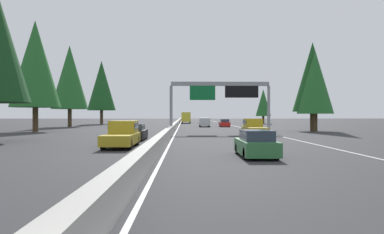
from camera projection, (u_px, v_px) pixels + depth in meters
name	position (u px, v px, depth m)	size (l,w,h in m)	color
ground_plane	(176.00, 128.00, 62.27)	(320.00, 320.00, 0.00)	#2D2D30
median_barrier	(177.00, 123.00, 82.25)	(180.00, 0.56, 0.90)	#9E9B93
shoulder_stripe_right	(236.00, 126.00, 72.49)	(160.00, 0.16, 0.01)	silver
shoulder_stripe_median	(179.00, 126.00, 72.27)	(160.00, 0.16, 0.01)	silver
sign_gantry_overhead	(221.00, 92.00, 46.05)	(0.50, 12.68, 6.44)	gray
sedan_far_left	(256.00, 144.00, 20.00)	(4.40, 1.80, 1.47)	#2D6B38
pickup_mid_center	(254.00, 127.00, 40.32)	(5.60, 2.00, 1.86)	#AD931E
sedan_distant_a	(224.00, 123.00, 69.80)	(4.40, 1.80, 1.47)	red
box_truck_mid_left	(186.00, 117.00, 99.19)	(8.50, 2.40, 2.95)	gold
minivan_distant_b	(204.00, 122.00, 70.50)	(5.00, 1.95, 1.69)	silver
oncoming_near	(122.00, 134.00, 26.11)	(5.60, 2.00, 1.86)	#AD931E
oncoming_far	(136.00, 132.00, 33.30)	(4.40, 1.80, 1.47)	black
conifer_right_near	(312.00, 77.00, 51.24)	(5.49, 5.49, 12.48)	#4C3823
conifer_right_mid	(315.00, 82.00, 50.03)	(4.89, 4.89, 11.11)	#4C3823
conifer_right_far	(263.00, 103.00, 94.43)	(3.92, 3.92, 8.90)	#4C3823
conifer_left_near	(35.00, 64.00, 49.15)	(6.60, 6.60, 15.01)	#4C3823
conifer_left_mid	(70.00, 77.00, 68.85)	(6.77, 6.77, 15.38)	#4C3823
conifer_left_far	(102.00, 86.00, 88.53)	(6.76, 6.76, 15.36)	#4C3823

